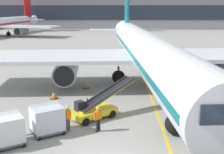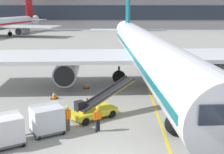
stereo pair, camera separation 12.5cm
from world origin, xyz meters
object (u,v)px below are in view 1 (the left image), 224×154
(belt_loader, at_px, (96,107))
(ground_crew_by_carts, at_px, (98,117))
(parked_airplane, at_px, (146,51))
(safety_cone_wingtip, at_px, (54,95))
(baggage_cart_lead, at_px, (47,119))
(ground_crew_by_loader, at_px, (68,117))
(safety_cone_engine_keepout, at_px, (86,85))
(baggage_cart_second, at_px, (6,130))

(belt_loader, distance_m, ground_crew_by_carts, 2.52)
(parked_airplane, distance_m, safety_cone_wingtip, 10.23)
(parked_airplane, distance_m, baggage_cart_lead, 14.32)
(ground_crew_by_loader, distance_m, ground_crew_by_carts, 1.98)
(ground_crew_by_carts, height_order, safety_cone_engine_keepout, ground_crew_by_carts)
(baggage_cart_second, height_order, safety_cone_engine_keepout, baggage_cart_second)
(safety_cone_wingtip, bearing_deg, parked_airplane, 28.97)
(baggage_cart_lead, relative_size, ground_crew_by_loader, 1.56)
(parked_airplane, distance_m, ground_crew_by_loader, 13.36)
(parked_airplane, relative_size, ground_crew_by_loader, 26.69)
(ground_crew_by_loader, distance_m, safety_cone_wingtip, 7.37)
(parked_airplane, xyz_separation_m, belt_loader, (-4.39, -9.17, -2.76))
(baggage_cart_lead, distance_m, baggage_cart_second, 2.69)
(ground_crew_by_loader, height_order, ground_crew_by_carts, same)
(belt_loader, height_order, baggage_cart_lead, belt_loader)
(ground_crew_by_loader, bearing_deg, parked_airplane, 62.48)
(belt_loader, relative_size, baggage_cart_second, 1.81)
(baggage_cart_second, xyz_separation_m, ground_crew_by_loader, (3.30, 2.17, -0.00))
(parked_airplane, bearing_deg, ground_crew_by_loader, -117.52)
(ground_crew_by_loader, bearing_deg, baggage_cart_second, -146.70)
(belt_loader, height_order, ground_crew_by_carts, belt_loader)
(parked_airplane, distance_m, safety_cone_engine_keepout, 6.93)
(parked_airplane, relative_size, baggage_cart_lead, 17.07)
(baggage_cart_lead, relative_size, safety_cone_wingtip, 4.11)
(ground_crew_by_loader, xyz_separation_m, safety_cone_engine_keepout, (0.07, 10.35, -0.67))
(ground_crew_by_loader, distance_m, safety_cone_engine_keepout, 10.37)
(ground_crew_by_loader, xyz_separation_m, ground_crew_by_carts, (1.98, -0.04, 0.00))
(belt_loader, height_order, safety_cone_engine_keepout, belt_loader)
(ground_crew_by_carts, bearing_deg, parked_airplane, 70.72)
(safety_cone_wingtip, bearing_deg, safety_cone_engine_keepout, 53.84)
(ground_crew_by_carts, xyz_separation_m, safety_cone_engine_keepout, (-1.91, 10.38, -0.67))
(baggage_cart_lead, bearing_deg, ground_crew_by_carts, 6.59)
(belt_loader, distance_m, baggage_cart_second, 6.79)
(ground_crew_by_loader, bearing_deg, belt_loader, 55.80)
(parked_airplane, height_order, belt_loader, parked_airplane)
(baggage_cart_second, bearing_deg, parked_airplane, 55.84)
(parked_airplane, bearing_deg, ground_crew_by_carts, -109.28)
(baggage_cart_second, height_order, safety_cone_wingtip, baggage_cart_second)
(baggage_cart_lead, distance_m, safety_cone_wingtip, 7.46)
(baggage_cart_lead, xyz_separation_m, ground_crew_by_carts, (3.25, 0.38, -0.00))
(belt_loader, bearing_deg, baggage_cart_second, -137.07)
(baggage_cart_lead, bearing_deg, belt_loader, 44.30)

